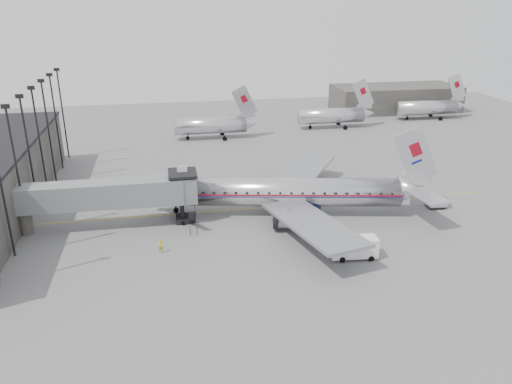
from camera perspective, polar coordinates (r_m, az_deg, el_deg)
ground at (r=60.37m, az=0.66°, el=-4.11°), size 160.00×160.00×0.00m
hangar at (r=128.42m, az=15.61°, el=10.29°), size 30.00×12.00×6.00m
apron_line at (r=66.29m, az=2.20°, el=-1.71°), size 60.00×0.15×0.01m
jet_bridge at (r=61.44m, az=-15.45°, el=-0.21°), size 21.00×6.20×7.10m
floodlight_masts at (r=70.79m, az=-24.03°, el=5.10°), size 0.90×42.25×15.25m
distant_aircraft_near at (r=98.64m, az=-5.12°, el=7.66°), size 16.39×3.20×10.26m
distant_aircraft_mid at (r=107.90m, az=8.69°, el=8.69°), size 16.39×3.20×10.26m
distant_aircraft_far at (r=121.25m, az=19.00°, el=9.17°), size 16.39×3.20×10.26m
airliner at (r=63.32m, az=3.76°, el=-0.01°), size 36.55×33.55×11.67m
service_van at (r=54.21m, az=11.18°, el=-6.23°), size 5.10×2.32×2.33m
baggage_cart_navy at (r=63.27m, az=6.26°, el=-2.12°), size 2.61×2.35×1.68m
baggage_cart_white at (r=69.93m, az=19.94°, el=-0.89°), size 2.50×1.97×1.88m
ramp_worker at (r=55.37m, az=-10.84°, el=-6.11°), size 0.65×0.51×1.55m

